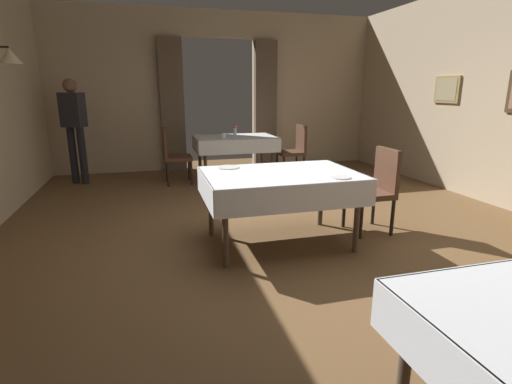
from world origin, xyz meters
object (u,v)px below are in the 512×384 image
chair_far_left (173,153)px  glass_far_b (224,136)px  chair_far_right (295,148)px  dining_table_mid (280,181)px  dining_table_far (235,142)px  plate_mid_b (340,177)px  plate_mid_a (228,167)px  chair_mid_right (376,186)px  person_waiter_by_doorway (74,122)px  flower_vase_far (235,129)px

chair_far_left → glass_far_b: 0.90m
glass_far_b → chair_far_right: bearing=4.2°
dining_table_mid → dining_table_far: bearing=86.1°
dining_table_mid → plate_mid_b: bearing=-39.3°
dining_table_mid → glass_far_b: 2.90m
plate_mid_b → dining_table_far: bearing=94.1°
plate_mid_a → chair_far_left: bearing=99.0°
chair_far_left → dining_table_far: bearing=6.1°
dining_table_mid → chair_mid_right: 1.16m
dining_table_mid → glass_far_b: glass_far_b is taller
chair_far_right → person_waiter_by_doorway: bearing=173.3°
dining_table_mid → plate_mid_a: 0.59m
flower_vase_far → person_waiter_by_doorway: (-2.67, 0.13, 0.17)m
dining_table_far → plate_mid_b: bearing=-85.9°
dining_table_far → chair_far_right: chair_far_right is taller
dining_table_mid → chair_far_right: chair_far_right is taller
chair_far_left → plate_mid_a: 2.66m
chair_mid_right → chair_far_right: size_ratio=1.00×
chair_mid_right → plate_mid_a: size_ratio=3.93×
chair_far_left → plate_mid_b: chair_far_left is taller
chair_far_right → chair_far_left: (-2.17, -0.01, 0.00)m
dining_table_far → person_waiter_by_doorway: (-2.62, 0.33, 0.36)m
chair_far_left → plate_mid_a: (0.42, -2.62, 0.24)m
chair_mid_right → flower_vase_far: (-0.89, 3.22, 0.34)m
chair_far_left → plate_mid_b: 3.63m
chair_far_left → flower_vase_far: bearing=15.7°
chair_far_right → person_waiter_by_doorway: 3.77m
chair_far_left → flower_vase_far: flower_vase_far is taller
dining_table_far → flower_vase_far: bearing=77.0°
chair_far_right → plate_mid_b: (-0.84, -3.37, 0.24)m
chair_far_left → plate_mid_b: (1.33, -3.36, 0.24)m
dining_table_far → glass_far_b: size_ratio=15.32×
chair_far_right → plate_mid_b: chair_far_right is taller
chair_far_left → plate_mid_a: bearing=-81.0°
dining_table_mid → glass_far_b: (-0.03, 2.90, 0.13)m
chair_far_left → flower_vase_far: size_ratio=4.82×
flower_vase_far → person_waiter_by_doorway: size_ratio=0.11×
dining_table_mid → flower_vase_far: (0.26, 3.30, 0.19)m
dining_table_far → person_waiter_by_doorway: size_ratio=0.81×
dining_table_far → chair_mid_right: 3.17m
glass_far_b → chair_far_left: bearing=174.0°
dining_table_far → plate_mid_b: size_ratio=7.11×
dining_table_mid → glass_far_b: size_ratio=16.65×
plate_mid_a → person_waiter_by_doorway: (-1.95, 3.07, 0.27)m
plate_mid_b → glass_far_b: (-0.49, 3.27, 0.04)m
dining_table_mid → plate_mid_b: 0.60m
chair_far_right → glass_far_b: size_ratio=10.17×
plate_mid_a → flower_vase_far: flower_vase_far is taller
flower_vase_far → glass_far_b: size_ratio=2.11×
plate_mid_a → plate_mid_b: same height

